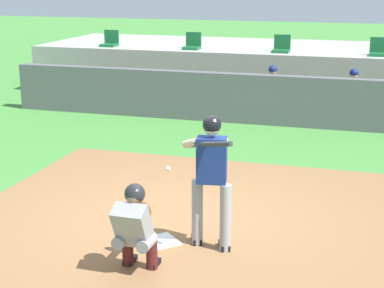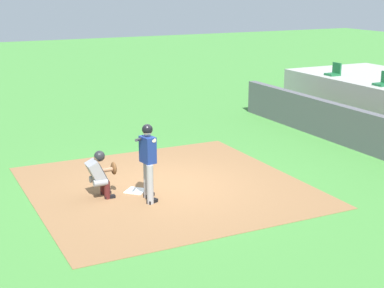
# 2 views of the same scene
# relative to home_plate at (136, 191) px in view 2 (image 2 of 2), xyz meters

# --- Properties ---
(ground_plane) EXTENTS (80.00, 80.00, 0.00)m
(ground_plane) POSITION_rel_home_plate_xyz_m (0.00, 0.80, -0.02)
(ground_plane) COLOR #428438
(dirt_infield) EXTENTS (6.40, 6.40, 0.01)m
(dirt_infield) POSITION_rel_home_plate_xyz_m (0.00, 0.80, -0.02)
(dirt_infield) COLOR olive
(dirt_infield) RESTS_ON ground
(home_plate) EXTENTS (0.62, 0.62, 0.02)m
(home_plate) POSITION_rel_home_plate_xyz_m (0.00, 0.00, 0.00)
(home_plate) COLOR white
(home_plate) RESTS_ON dirt_infield
(batter_at_plate) EXTENTS (0.77, 0.67, 1.80)m
(batter_at_plate) POSITION_rel_home_plate_xyz_m (0.69, 0.05, 1.01)
(batter_at_plate) COLOR #99999E
(batter_at_plate) RESTS_ON ground
(catcher_crouched) EXTENTS (0.49, 1.61, 1.13)m
(catcher_crouched) POSITION_rel_home_plate_xyz_m (-0.00, -0.85, 0.59)
(catcher_crouched) COLOR gray
(catcher_crouched) RESTS_ON ground
(dugout_wall) EXTENTS (13.00, 0.30, 1.20)m
(dugout_wall) POSITION_rel_home_plate_xyz_m (0.00, 7.30, 0.58)
(dugout_wall) COLOR #59595E
(dugout_wall) RESTS_ON ground
(stadium_seat_0) EXTENTS (0.46, 0.46, 0.48)m
(stadium_seat_0) POSITION_rel_home_plate_xyz_m (-5.20, 10.18, 1.51)
(stadium_seat_0) COLOR #196033
(stadium_seat_0) RESTS_ON stands_platform
(stadium_seat_1) EXTENTS (0.46, 0.46, 0.48)m
(stadium_seat_1) POSITION_rel_home_plate_xyz_m (-2.60, 10.18, 1.51)
(stadium_seat_1) COLOR #196033
(stadium_seat_1) RESTS_ON stands_platform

